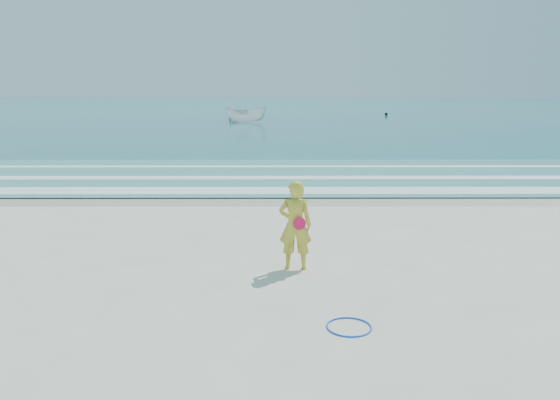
{
  "coord_description": "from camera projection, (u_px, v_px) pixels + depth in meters",
  "views": [
    {
      "loc": [
        0.05,
        -9.43,
        3.79
      ],
      "look_at": [
        0.11,
        4.0,
        1.0
      ],
      "focal_mm": 35.0,
      "sensor_mm": 36.0,
      "label": 1
    }
  ],
  "objects": [
    {
      "name": "ocean",
      "position": [
        278.0,
        106.0,
        112.81
      ],
      "size": [
        400.0,
        190.0,
        0.04
      ],
      "primitive_type": "cube",
      "color": "#19727F",
      "rests_on": "ground"
    },
    {
      "name": "hoop",
      "position": [
        349.0,
        327.0,
        8.75
      ],
      "size": [
        0.95,
        0.95,
        0.03
      ],
      "primitive_type": "torus",
      "rotation": [
        0.0,
        0.0,
        0.36
      ],
      "color": "blue",
      "rests_on": "ground"
    },
    {
      "name": "ground",
      "position": [
        275.0,
        298.0,
        10.0
      ],
      "size": [
        400.0,
        400.0,
        0.0
      ],
      "primitive_type": "plane",
      "color": "silver",
      "rests_on": "ground"
    },
    {
      "name": "boat",
      "position": [
        246.0,
        114.0,
        58.39
      ],
      "size": [
        4.78,
        2.57,
        1.75
      ],
      "primitive_type": "imported",
      "rotation": [
        0.0,
        0.0,
        1.37
      ],
      "color": "white",
      "rests_on": "ocean"
    },
    {
      "name": "foam_far",
      "position": [
        277.0,
        166.0,
        26.15
      ],
      "size": [
        400.0,
        0.6,
        0.01
      ],
      "primitive_type": "cube",
      "color": "white",
      "rests_on": "shallow"
    },
    {
      "name": "shallow",
      "position": [
        277.0,
        175.0,
        23.7
      ],
      "size": [
        400.0,
        10.0,
        0.01
      ],
      "primitive_type": "cube",
      "color": "#59B7AD",
      "rests_on": "ocean"
    },
    {
      "name": "buoy",
      "position": [
        386.0,
        114.0,
        72.39
      ],
      "size": [
        0.43,
        0.43,
        0.43
      ],
      "primitive_type": "sphere",
      "color": "black",
      "rests_on": "ocean"
    },
    {
      "name": "woman",
      "position": [
        295.0,
        225.0,
        11.43
      ],
      "size": [
        0.71,
        0.49,
        1.9
      ],
      "color": "gold",
      "rests_on": "ground"
    },
    {
      "name": "wet_sand",
      "position": [
        276.0,
        199.0,
        18.82
      ],
      "size": [
        400.0,
        2.4,
        0.0
      ],
      "primitive_type": "cube",
      "color": "#B2A893",
      "rests_on": "ground"
    },
    {
      "name": "foam_near",
      "position": [
        276.0,
        190.0,
        20.08
      ],
      "size": [
        400.0,
        1.4,
        0.01
      ],
      "primitive_type": "cube",
      "color": "white",
      "rests_on": "shallow"
    },
    {
      "name": "foam_mid",
      "position": [
        277.0,
        178.0,
        22.92
      ],
      "size": [
        400.0,
        0.9,
        0.01
      ],
      "primitive_type": "cube",
      "color": "white",
      "rests_on": "shallow"
    }
  ]
}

